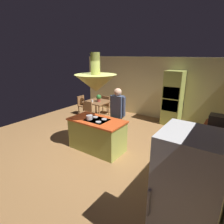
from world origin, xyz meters
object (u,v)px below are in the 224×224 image
kitchen_island (97,135)px  oven_tower (173,98)px  person_at_island (118,112)px  chair_at_corner (83,104)px  potted_plant_on_table (99,98)px  canister_flour (213,138)px  dining_table (97,104)px  canister_tea (215,132)px  cup_on_table (92,101)px  canister_sugar (214,136)px  chair_facing_island (86,111)px  microwave_on_counter (219,121)px  chair_by_back_wall (107,104)px  cooking_pot_on_cooktop (89,117)px  refrigerator (185,202)px

kitchen_island → oven_tower: 3.47m
oven_tower → kitchen_island: bearing=-108.7°
person_at_island → chair_at_corner: bearing=153.3°
potted_plant_on_table → oven_tower: bearing=23.3°
chair_at_corner → oven_tower: bearing=-72.6°
canister_flour → person_at_island: bearing=170.9°
dining_table → canister_tea: canister_tea is taller
cup_on_table → canister_sugar: size_ratio=0.47×
chair_facing_island → potted_plant_on_table: bearing=81.2°
oven_tower → microwave_on_counter: bearing=-46.2°
dining_table → cup_on_table: 0.29m
person_at_island → canister_flour: bearing=-9.1°
kitchen_island → chair_facing_island: 2.21m
chair_by_back_wall → microwave_on_counter: 4.77m
oven_tower → chair_at_corner: oven_tower is taller
chair_facing_island → chair_by_back_wall: 1.38m
cooking_pot_on_cooktop → person_at_island: bearing=64.1°
person_at_island → microwave_on_counter: size_ratio=3.74×
microwave_on_counter → chair_facing_island: bearing=-179.8°
canister_flour → microwave_on_counter: size_ratio=0.47×
oven_tower → person_at_island: bearing=-108.6°
kitchen_island → person_at_island: size_ratio=0.93×
kitchen_island → microwave_on_counter: 3.23m
refrigerator → dining_table: refrigerator is taller
kitchen_island → cup_on_table: kitchen_island is taller
kitchen_island → chair_by_back_wall: bearing=121.4°
refrigerator → person_at_island: 3.51m
dining_table → cup_on_table: size_ratio=10.65×
kitchen_island → canister_flour: (2.84, 0.28, 0.56)m
person_at_island → chair_by_back_wall: person_at_island is taller
dining_table → chair_facing_island: bearing=-90.0°
person_at_island → potted_plant_on_table: 2.30m
cup_on_table → dining_table: bearing=73.4°
potted_plant_on_table → canister_tea: (4.44, -1.44, 0.09)m
kitchen_island → potted_plant_on_table: (-1.60, 2.08, 0.47)m
dining_table → canister_flour: (4.54, -1.82, 0.37)m
oven_tower → cooking_pot_on_cooktop: (-1.26, -3.37, -0.05)m
dining_table → microwave_on_counter: microwave_on_counter is taller
refrigerator → cup_on_table: size_ratio=20.53×
chair_by_back_wall → canister_sugar: 5.13m
canister_flour → chair_by_back_wall: bearing=151.0°
cup_on_table → chair_by_back_wall: bearing=85.7°
potted_plant_on_table → canister_flour: size_ratio=1.38×
canister_sugar → canister_tea: 0.18m
person_at_island → chair_by_back_wall: 2.90m
kitchen_island → oven_tower: oven_tower is taller
cup_on_table → microwave_on_counter: microwave_on_counter is taller
chair_facing_island → potted_plant_on_table: size_ratio=2.90×
microwave_on_counter → refrigerator: bearing=-90.7°
cup_on_table → microwave_on_counter: size_ratio=0.20×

